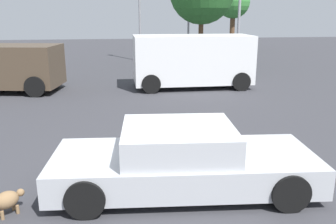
{
  "coord_description": "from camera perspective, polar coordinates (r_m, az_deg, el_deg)",
  "views": [
    {
      "loc": [
        -0.86,
        -5.84,
        3.09
      ],
      "look_at": [
        0.26,
        2.01,
        0.9
      ],
      "focal_mm": 38.35,
      "sensor_mm": 36.0,
      "label": 1
    }
  ],
  "objects": [
    {
      "name": "sedan_foreground",
      "position": [
        6.47,
        2.29,
        -7.66
      ],
      "size": [
        4.77,
        2.25,
        1.18
      ],
      "rotation": [
        0.0,
        0.0,
        -0.08
      ],
      "color": "#B7BABF",
      "rests_on": "ground_plane"
    },
    {
      "name": "van_white",
      "position": [
        15.38,
        3.86,
        8.3
      ],
      "size": [
        4.92,
        2.19,
        2.2
      ],
      "rotation": [
        0.0,
        0.0,
        3.14
      ],
      "color": "white",
      "rests_on": "ground_plane"
    },
    {
      "name": "ground_plane",
      "position": [
        6.67,
        0.23,
        -12.19
      ],
      "size": [
        80.0,
        80.0,
        0.0
      ],
      "primitive_type": "plane",
      "color": "#38383D"
    },
    {
      "name": "dog",
      "position": [
        6.31,
        -24.78,
        -12.66
      ],
      "size": [
        0.55,
        0.49,
        0.44
      ],
      "rotation": [
        0.0,
        0.0,
        3.82
      ],
      "color": "olive",
      "rests_on": "ground_plane"
    },
    {
      "name": "tree_back_left",
      "position": [
        33.08,
        10.36,
        16.76
      ],
      "size": [
        2.86,
        2.86,
        5.49
      ],
      "color": "brown",
      "rests_on": "ground_plane"
    }
  ]
}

